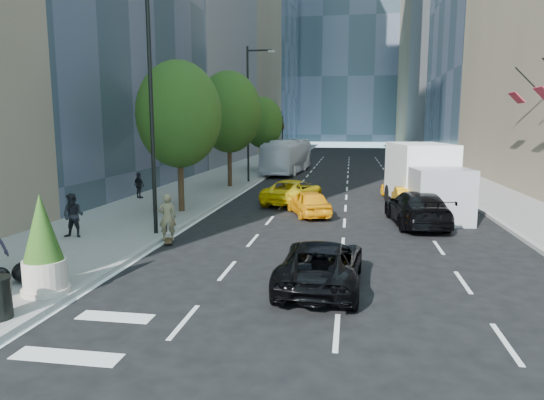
% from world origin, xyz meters
% --- Properties ---
extents(ground, '(160.00, 160.00, 0.00)m').
position_xyz_m(ground, '(0.00, 0.00, 0.00)').
color(ground, black).
rests_on(ground, ground).
extents(sidewalk_left, '(6.00, 120.00, 0.15)m').
position_xyz_m(sidewalk_left, '(-9.00, 30.00, 0.07)').
color(sidewalk_left, slate).
rests_on(sidewalk_left, ground).
extents(sidewalk_right, '(4.00, 120.00, 0.15)m').
position_xyz_m(sidewalk_right, '(10.00, 30.00, 0.07)').
color(sidewalk_right, slate).
rests_on(sidewalk_right, ground).
extents(tower_left_end, '(20.00, 28.00, 60.00)m').
position_xyz_m(tower_left_end, '(-22.00, 92.00, 30.00)').
color(tower_left_end, '#2E3D47').
rests_on(tower_left_end, ground).
extents(tower_right_far, '(20.00, 24.00, 50.00)m').
position_xyz_m(tower_right_far, '(22.00, 98.00, 25.00)').
color(tower_right_far, '#756C51').
rests_on(tower_right_far, ground).
extents(lamp_near, '(2.13, 0.22, 10.00)m').
position_xyz_m(lamp_near, '(-6.32, 4.00, 5.81)').
color(lamp_near, black).
rests_on(lamp_near, sidewalk_left).
extents(lamp_far, '(2.13, 0.22, 10.00)m').
position_xyz_m(lamp_far, '(-6.32, 22.00, 5.81)').
color(lamp_far, black).
rests_on(lamp_far, sidewalk_left).
extents(tree_near, '(4.20, 4.20, 7.46)m').
position_xyz_m(tree_near, '(-7.20, 9.00, 4.97)').
color(tree_near, '#311C13').
rests_on(tree_near, sidewalk_left).
extents(tree_mid, '(4.50, 4.50, 7.99)m').
position_xyz_m(tree_mid, '(-7.20, 19.00, 5.32)').
color(tree_mid, '#311C13').
rests_on(tree_mid, sidewalk_left).
extents(tree_far, '(3.90, 3.90, 6.92)m').
position_xyz_m(tree_far, '(-7.20, 32.00, 4.62)').
color(tree_far, '#311C13').
rests_on(tree_far, sidewalk_left).
extents(traffic_signal, '(2.48, 0.53, 5.20)m').
position_xyz_m(traffic_signal, '(-6.40, 40.00, 4.23)').
color(traffic_signal, black).
rests_on(traffic_signal, sidewalk_left).
extents(skateboarder, '(0.76, 0.63, 1.80)m').
position_xyz_m(skateboarder, '(-5.60, 3.00, 0.90)').
color(skateboarder, '#706746').
rests_on(skateboarder, ground).
extents(black_sedan_lincoln, '(2.36, 4.81, 1.31)m').
position_xyz_m(black_sedan_lincoln, '(0.47, -1.00, 0.66)').
color(black_sedan_lincoln, black).
rests_on(black_sedan_lincoln, ground).
extents(black_sedan_mercedes, '(2.71, 5.58, 1.57)m').
position_xyz_m(black_sedan_mercedes, '(4.20, 8.00, 0.78)').
color(black_sedan_mercedes, black).
rests_on(black_sedan_mercedes, ground).
extents(taxi_a, '(2.75, 4.10, 1.30)m').
position_xyz_m(taxi_a, '(-0.79, 9.56, 0.65)').
color(taxi_a, orange).
rests_on(taxi_a, ground).
extents(taxi_b, '(1.56, 4.44, 1.46)m').
position_xyz_m(taxi_b, '(4.20, 10.47, 0.73)').
color(taxi_b, orange).
rests_on(taxi_b, ground).
extents(taxi_c, '(3.42, 5.42, 1.40)m').
position_xyz_m(taxi_c, '(-2.00, 13.00, 0.70)').
color(taxi_c, yellow).
rests_on(taxi_c, ground).
extents(taxi_d, '(2.22, 4.73, 1.34)m').
position_xyz_m(taxi_d, '(4.20, 15.50, 0.67)').
color(taxi_d, '#F8A70D').
rests_on(taxi_d, ground).
extents(city_bus, '(3.45, 11.16, 3.06)m').
position_xyz_m(city_bus, '(-4.56, 30.39, 1.53)').
color(city_bus, white).
rests_on(city_bus, ground).
extents(box_truck, '(3.60, 7.61, 3.50)m').
position_xyz_m(box_truck, '(4.96, 11.33, 1.78)').
color(box_truck, white).
rests_on(box_truck, ground).
extents(pedestrian_a, '(0.88, 0.71, 1.72)m').
position_xyz_m(pedestrian_a, '(-9.34, 2.78, 1.01)').
color(pedestrian_a, black).
rests_on(pedestrian_a, sidewalk_left).
extents(pedestrian_b, '(0.97, 0.79, 1.54)m').
position_xyz_m(pedestrian_b, '(-11.12, 12.65, 0.92)').
color(pedestrian_b, black).
rests_on(pedestrian_b, sidewalk_left).
extents(planter_shrub, '(1.09, 1.09, 2.62)m').
position_xyz_m(planter_shrub, '(-6.60, -3.08, 1.40)').
color(planter_shrub, '#BFB09F').
rests_on(planter_shrub, sidewalk_left).
extents(garbage_bags, '(1.21, 1.16, 0.60)m').
position_xyz_m(garbage_bags, '(-7.89, -2.56, 0.43)').
color(garbage_bags, black).
rests_on(garbage_bags, sidewalk_left).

